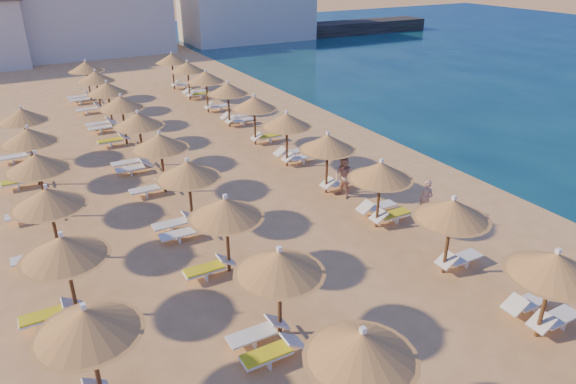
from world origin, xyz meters
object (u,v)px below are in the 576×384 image
jetty (324,30)px  parasol_row_west (173,156)px  beachgoer_b (344,178)px  parasol_row_east (306,132)px  beachgoer_a (426,199)px

jetty → parasol_row_west: bearing=-128.2°
beachgoer_b → jetty: bearing=134.4°
parasol_row_east → parasol_row_west: 6.39m
parasol_row_west → beachgoer_b: bearing=-21.3°
parasol_row_east → parasol_row_west: bearing=180.0°
jetty → beachgoer_a: 50.19m
parasol_row_east → parasol_row_west: size_ratio=1.00×
jetty → beachgoer_a: bearing=-116.3°
parasol_row_east → beachgoer_a: parasol_row_east is taller
jetty → parasol_row_east: (-25.91, -38.49, 1.63)m
jetty → parasol_row_east: size_ratio=0.70×
jetty → beachgoer_a: size_ratio=18.65×
parasol_row_west → beachgoer_a: size_ratio=26.79×
parasol_row_east → beachgoer_b: size_ratio=22.66×
parasol_row_east → beachgoer_a: (2.29, -5.80, -1.58)m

